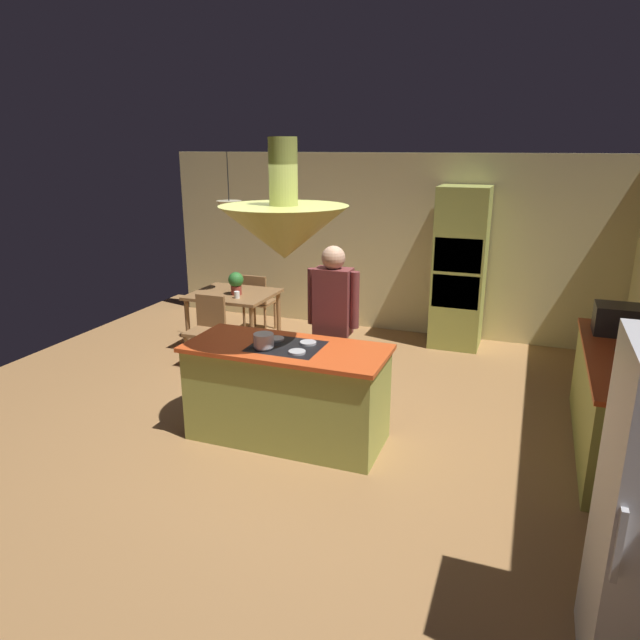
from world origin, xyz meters
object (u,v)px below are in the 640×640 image
Objects in this scene: oven_tower at (460,268)px; dining_table at (233,300)px; canister_sugar at (634,359)px; chair_by_back_wall at (257,299)px; chair_facing_island at (207,326)px; microwave_on_counter at (620,320)px; cooking_pot_on_cooktop at (264,340)px; canister_flour at (637,369)px; kitchen_island at (287,392)px; person_at_island at (333,319)px; cup_on_table at (237,295)px; potted_plant_on_table at (236,282)px.

dining_table is at bearing -157.79° from oven_tower.
chair_by_back_wall is at bearing 152.70° from canister_sugar.
oven_tower reaches higher than canister_sugar.
chair_by_back_wall is 5.13m from canister_sugar.
microwave_on_counter reaches higher than chair_facing_island.
cooking_pot_on_cooktop is (-1.26, -3.37, -0.08)m from oven_tower.
cooking_pot_on_cooktop is (-3.00, -0.39, 0.00)m from canister_flour.
oven_tower is 2.50m from microwave_on_counter.
oven_tower is at bearing 134.09° from microwave_on_counter.
microwave_on_counter is at bearing 27.00° from kitchen_island.
person_at_island is 19.22× the size of cup_on_table.
person_at_island is at bearing -34.76° from cup_on_table.
dining_table is at bearing 143.20° from person_at_island.
oven_tower is at bearing 121.84° from canister_sugar.
person_at_island is 5.77× the size of potted_plant_on_table.
dining_table is 2.41m from person_at_island.
microwave_on_counter is (2.63, 0.78, 0.05)m from person_at_island.
chair_by_back_wall is at bearing 121.41° from kitchen_island.
canister_flour is at bearing -22.05° from dining_table.
chair_by_back_wall is (0.00, 0.68, -0.16)m from dining_table.
canister_flour is 3.03m from cooking_pot_on_cooktop.
kitchen_island is 9.39× the size of canister_sugar.
oven_tower reaches higher than chair_by_back_wall.
microwave_on_counter is 3.39m from cooking_pot_on_cooktop.
kitchen_island is 2.43m from cup_on_table.
person_at_island is at bearing -163.56° from microwave_on_counter.
potted_plant_on_table is at bearing 172.41° from microwave_on_counter.
canister_flour is (4.54, -1.84, 0.33)m from dining_table.
canister_sugar is (4.54, -1.66, 0.35)m from dining_table.
person_at_island reaches higher than canister_flour.
canister_flour is (4.54, -2.52, 0.49)m from chair_by_back_wall.
cup_on_table reaches higher than dining_table.
potted_plant_on_table is 2.62m from cooking_pot_on_cooktop.
canister_flour is at bearing -8.87° from person_at_island.
dining_table is (-2.80, -1.14, -0.41)m from oven_tower.
canister_sugar reaches higher than potted_plant_on_table.
oven_tower is 3.60m from cooking_pot_on_cooktop.
kitchen_island is 2.90m from canister_flour.
canister_sugar is 0.43× the size of microwave_on_counter.
canister_flour is at bearing 150.93° from chair_by_back_wall.
kitchen_island is 4.00× the size of microwave_on_counter.
oven_tower is at bearing 22.21° from dining_table.
dining_table is 3.56× the size of potted_plant_on_table.
potted_plant_on_table is 4.50m from microwave_on_counter.
kitchen_island is 6.13× the size of potted_plant_on_table.
potted_plant_on_table is 1.67× the size of cooking_pot_on_cooktop.
oven_tower reaches higher than cup_on_table.
canister_flour reaches higher than chair_by_back_wall.
microwave_on_counter is at bearing 16.44° from person_at_island.
cooking_pot_on_cooktop is (1.54, -1.55, 0.49)m from chair_facing_island.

